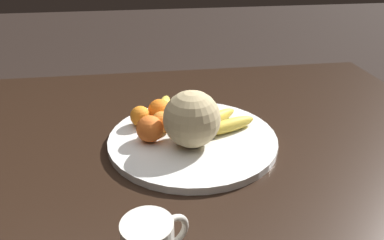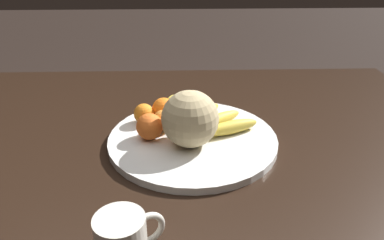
{
  "view_description": "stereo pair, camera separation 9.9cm",
  "coord_description": "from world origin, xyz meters",
  "views": [
    {
      "loc": [
        0.13,
        0.85,
        1.29
      ],
      "look_at": [
        0.0,
        -0.02,
        0.84
      ],
      "focal_mm": 35.0,
      "sensor_mm": 36.0,
      "label": 1
    },
    {
      "loc": [
        0.03,
        0.86,
        1.29
      ],
      "look_at": [
        0.0,
        -0.02,
        0.84
      ],
      "focal_mm": 35.0,
      "sensor_mm": 36.0,
      "label": 2
    }
  ],
  "objects": [
    {
      "name": "fruit_bowl",
      "position": [
        0.0,
        -0.02,
        0.78
      ],
      "size": [
        0.45,
        0.45,
        0.02
      ],
      "color": "white",
      "rests_on": "kitchen_table"
    },
    {
      "name": "produce_tag",
      "position": [
        0.02,
        -0.11,
        0.79
      ],
      "size": [
        0.09,
        0.07,
        0.0
      ],
      "rotation": [
        0.0,
        0.0,
        0.52
      ],
      "color": "white",
      "rests_on": "fruit_bowl"
    },
    {
      "name": "banana_bunch",
      "position": [
        -0.02,
        -0.1,
        0.81
      ],
      "size": [
        0.29,
        0.27,
        0.04
      ],
      "rotation": [
        0.0,
        0.0,
        4.02
      ],
      "color": "brown",
      "rests_on": "fruit_bowl"
    },
    {
      "name": "orange_front_right",
      "position": [
        0.11,
        -0.01,
        0.82
      ],
      "size": [
        0.07,
        0.07,
        0.07
      ],
      "color": "orange",
      "rests_on": "fruit_bowl"
    },
    {
      "name": "orange_front_left",
      "position": [
        0.08,
        -0.12,
        0.82
      ],
      "size": [
        0.07,
        0.07,
        0.07
      ],
      "color": "orange",
      "rests_on": "fruit_bowl"
    },
    {
      "name": "ceramic_mug",
      "position": [
        0.13,
        0.39,
        0.82
      ],
      "size": [
        0.12,
        0.09,
        0.1
      ],
      "rotation": [
        0.0,
        0.0,
        3.63
      ],
      "color": "beige",
      "rests_on": "kitchen_table"
    },
    {
      "name": "orange_back_left",
      "position": [
        0.08,
        -0.06,
        0.82
      ],
      "size": [
        0.06,
        0.06,
        0.06
      ],
      "color": "orange",
      "rests_on": "fruit_bowl"
    },
    {
      "name": "melon",
      "position": [
        0.01,
        0.02,
        0.86
      ],
      "size": [
        0.15,
        0.15,
        0.15
      ],
      "color": "tan",
      "rests_on": "fruit_bowl"
    },
    {
      "name": "orange_mid_center",
      "position": [
        0.14,
        -0.1,
        0.82
      ],
      "size": [
        0.06,
        0.06,
        0.06
      ],
      "color": "orange",
      "rests_on": "fruit_bowl"
    },
    {
      "name": "kitchen_table",
      "position": [
        0.0,
        0.0,
        0.69
      ],
      "size": [
        1.57,
        1.2,
        0.77
      ],
      "color": "black",
      "rests_on": "ground_plane"
    }
  ]
}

